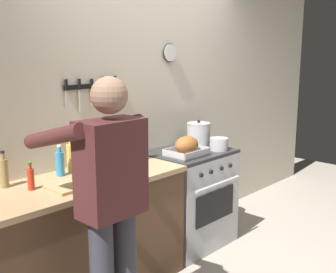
# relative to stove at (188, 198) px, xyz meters

# --- Properties ---
(wall_back) EXTENTS (6.00, 0.13, 2.60)m
(wall_back) POSITION_rel_stove_xyz_m (-0.22, 0.36, 0.85)
(wall_back) COLOR beige
(wall_back) RESTS_ON ground
(counter_block) EXTENTS (2.03, 0.65, 0.90)m
(counter_block) POSITION_rel_stove_xyz_m (-1.43, 0.00, 0.01)
(counter_block) COLOR brown
(counter_block) RESTS_ON ground
(stove) EXTENTS (0.76, 0.67, 0.90)m
(stove) POSITION_rel_stove_xyz_m (0.00, 0.00, 0.00)
(stove) COLOR #BCBCC1
(stove) RESTS_ON ground
(person_cook) EXTENTS (0.51, 0.63, 1.66)m
(person_cook) POSITION_rel_stove_xyz_m (-1.40, -0.58, 0.50)
(person_cook) COLOR #383842
(person_cook) RESTS_ON ground
(roasting_pan) EXTENTS (0.35, 0.26, 0.18)m
(roasting_pan) POSITION_rel_stove_xyz_m (-0.15, -0.11, 0.53)
(roasting_pan) COLOR #B7B7BC
(roasting_pan) RESTS_ON stove
(stock_pot) EXTENTS (0.23, 0.23, 0.26)m
(stock_pot) POSITION_rel_stove_xyz_m (0.22, 0.06, 0.56)
(stock_pot) COLOR #B7B7BC
(stock_pot) RESTS_ON stove
(saucepan) EXTENTS (0.17, 0.17, 0.11)m
(saucepan) POSITION_rel_stove_xyz_m (0.22, -0.18, 0.51)
(saucepan) COLOR #B7B7BC
(saucepan) RESTS_ON stove
(cutting_board) EXTENTS (0.36, 0.24, 0.02)m
(cutting_board) POSITION_rel_stove_xyz_m (-1.31, -0.11, 0.46)
(cutting_board) COLOR tan
(cutting_board) RESTS_ON counter_block
(bottle_vinegar) EXTENTS (0.06, 0.06, 0.25)m
(bottle_vinegar) POSITION_rel_stove_xyz_m (-1.65, 0.21, 0.55)
(bottle_vinegar) COLOR #997F4C
(bottle_vinegar) RESTS_ON counter_block
(bottle_hot_sauce) EXTENTS (0.04, 0.04, 0.19)m
(bottle_hot_sauce) POSITION_rel_stove_xyz_m (-1.55, 0.04, 0.53)
(bottle_hot_sauce) COLOR red
(bottle_hot_sauce) RESTS_ON counter_block
(bottle_dish_soap) EXTENTS (0.06, 0.06, 0.23)m
(bottle_dish_soap) POSITION_rel_stove_xyz_m (-1.24, 0.18, 0.55)
(bottle_dish_soap) COLOR #338CCC
(bottle_dish_soap) RESTS_ON counter_block
(bottle_wine_red) EXTENTS (0.08, 0.08, 0.33)m
(bottle_wine_red) POSITION_rel_stove_xyz_m (-0.55, 0.08, 0.59)
(bottle_wine_red) COLOR #47141E
(bottle_wine_red) RESTS_ON counter_block
(bottle_cooking_oil) EXTENTS (0.07, 0.07, 0.27)m
(bottle_cooking_oil) POSITION_rel_stove_xyz_m (-1.11, 0.22, 0.56)
(bottle_cooking_oil) COLOR gold
(bottle_cooking_oil) RESTS_ON counter_block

